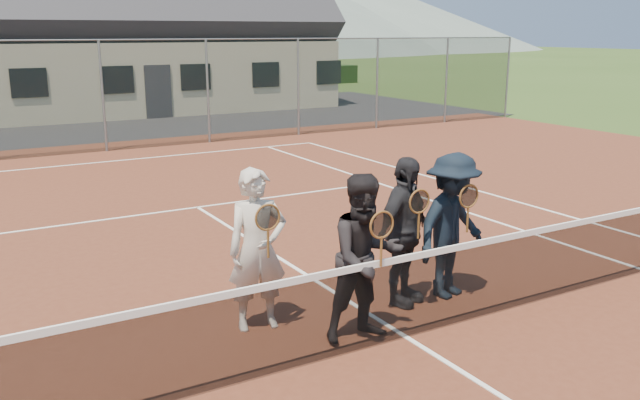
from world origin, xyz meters
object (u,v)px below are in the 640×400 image
object	(u,v)px
player_a	(257,250)
player_c	(404,232)
player_d	(452,226)
clubhouse	(137,12)
tennis_net	(408,292)
player_b	(366,258)

from	to	relation	value
player_a	player_c	world-z (taller)	same
player_d	clubhouse	bearing A→B (deg)	83.13
tennis_net	player_c	world-z (taller)	player_c
tennis_net	player_a	xyz separation A→B (m)	(-1.25, 1.06, 0.38)
player_b	player_d	xyz separation A→B (m)	(1.58, 0.47, -0.00)
tennis_net	clubhouse	bearing A→B (deg)	80.54
player_b	player_c	size ratio (longest dim) A/B	1.00
tennis_net	player_a	bearing A→B (deg)	139.77
clubhouse	player_d	size ratio (longest dim) A/B	8.67
tennis_net	player_a	distance (m)	1.68
player_d	player_b	bearing A→B (deg)	-163.31
clubhouse	player_a	world-z (taller)	clubhouse
player_a	tennis_net	bearing A→B (deg)	-40.23
tennis_net	player_b	size ratio (longest dim) A/B	6.49
player_a	player_b	bearing A→B (deg)	-43.66
player_a	player_c	distance (m)	1.81
player_a	player_b	xyz separation A→B (m)	(0.86, -0.82, -0.00)
player_b	player_d	bearing A→B (deg)	16.69
clubhouse	player_a	size ratio (longest dim) A/B	8.67
tennis_net	player_c	size ratio (longest dim) A/B	6.49
clubhouse	tennis_net	bearing A→B (deg)	-99.46
player_a	player_c	size ratio (longest dim) A/B	1.00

